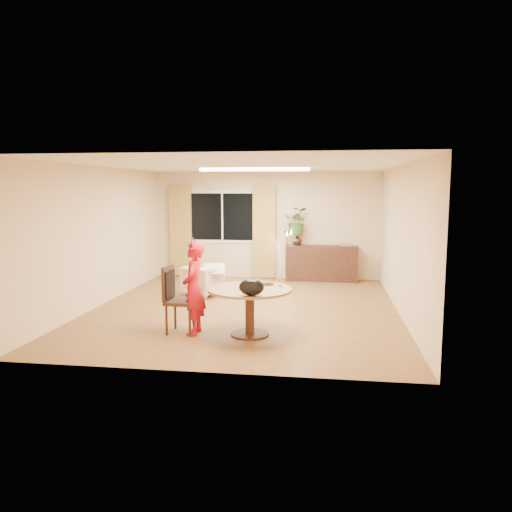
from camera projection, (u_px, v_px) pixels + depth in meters
The scene contains 24 objects.
floor at pixel (245, 308), 9.18m from camera, with size 6.50×6.50×0.00m, color brown.
ceiling at pixel (245, 165), 8.83m from camera, with size 6.50×6.50×0.00m, color white.
wall_back at pixel (267, 225), 12.19m from camera, with size 5.50×5.50×0.00m, color #DBB88E.
wall_left at pixel (101, 236), 9.39m from camera, with size 6.50×6.50×0.00m, color #DBB88E.
wall_right at pixel (402, 240), 8.62m from camera, with size 6.50×6.50×0.00m, color #DBB88E.
window at pixel (222, 217), 12.30m from camera, with size 1.70×0.03×1.30m.
curtain_left at pixel (181, 231), 12.42m from camera, with size 0.55×0.08×2.25m, color olive.
curtain_right at pixel (264, 232), 12.13m from camera, with size 0.55×0.08×2.25m, color olive.
ceiling_panel at pixel (255, 170), 10.01m from camera, with size 2.20×0.35×0.05m, color white.
dining_table at pixel (250, 298), 7.43m from camera, with size 1.26×1.26×0.72m.
dining_chair at pixel (182, 300), 7.57m from camera, with size 0.49×0.45×1.03m, color black, non-canonical shape.
child at pixel (194, 288), 7.48m from camera, with size 0.34×0.51×1.41m, color red.
laptop at pixel (248, 281), 7.35m from camera, with size 0.35×0.24×0.24m, color #B7B7BC, non-canonical shape.
tumbler at pixel (252, 282), 7.67m from camera, with size 0.07×0.07×0.10m, color white, non-canonical shape.
wine_glass at pixel (280, 279), 7.58m from camera, with size 0.07×0.07×0.20m, color white, non-canonical shape.
pot_lid at pixel (268, 283), 7.69m from camera, with size 0.21×0.21×0.03m, color white, non-canonical shape.
handbag at pixel (251, 287), 6.89m from camera, with size 0.36×0.21×0.24m, color black, non-canonical shape.
armchair at pixel (203, 280), 10.27m from camera, with size 0.67×0.69×0.62m, color beige.
throw at pixel (214, 265), 10.17m from camera, with size 0.45×0.55×0.03m, color beige, non-canonical shape.
sideboard at pixel (321, 263), 11.89m from camera, with size 1.69×0.41×0.84m, color black.
vase at pixel (297, 240), 11.90m from camera, with size 0.24×0.24×0.25m, color black.
bouquet at pixel (297, 221), 11.84m from camera, with size 0.59×0.51×0.66m, color #326B28.
book_stack at pixel (346, 244), 11.75m from camera, with size 0.20×0.15×0.08m, color brown, non-canonical shape.
desk_lamp at pixel (287, 238), 11.87m from camera, with size 0.15×0.15×0.36m, color black, non-canonical shape.
Camera 1 is at (1.46, -8.85, 2.19)m, focal length 35.00 mm.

